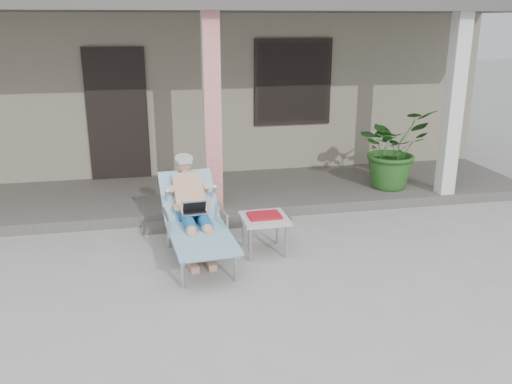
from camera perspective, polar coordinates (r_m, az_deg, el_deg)
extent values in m
plane|color=#9E9E99|center=(5.67, -1.51, -10.22)|extent=(60.00, 60.00, 0.00)
cube|color=gray|center=(11.52, -7.41, 11.80)|extent=(10.00, 5.00, 3.00)
cube|color=black|center=(9.03, -14.36, 7.89)|extent=(0.95, 0.06, 2.10)
cube|color=black|center=(9.29, 3.92, 11.45)|extent=(1.20, 0.06, 1.30)
cube|color=black|center=(9.29, 3.92, 11.45)|extent=(1.32, 0.05, 1.42)
cube|color=#605B56|center=(8.39, -5.13, -0.28)|extent=(10.00, 2.00, 0.15)
cube|color=red|center=(7.24, -4.64, 8.11)|extent=(0.22, 0.22, 2.61)
cube|color=silver|center=(8.41, 20.04, 8.44)|extent=(0.22, 0.22, 2.61)
cube|color=#474442|center=(7.98, -5.71, 19.24)|extent=(10.00, 2.30, 0.24)
cube|color=#605B56|center=(7.32, -4.07, -3.28)|extent=(2.00, 0.30, 0.07)
cylinder|color=#B7B7BC|center=(5.67, -7.75, -8.46)|extent=(0.04, 0.04, 0.34)
cylinder|color=#B7B7BC|center=(5.76, -2.16, -7.83)|extent=(0.04, 0.04, 0.34)
cylinder|color=#B7B7BC|center=(6.65, -9.20, -4.47)|extent=(0.04, 0.04, 0.34)
cylinder|color=#B7B7BC|center=(6.73, -4.43, -4.01)|extent=(0.04, 0.04, 0.34)
cube|color=#B7B7BC|center=(6.00, -5.76, -4.94)|extent=(0.66, 1.16, 0.03)
cube|color=#99D3EC|center=(5.99, -5.77, -4.75)|extent=(0.75, 1.20, 0.04)
cube|color=#B7B7BC|center=(6.68, -7.12, -0.65)|extent=(0.61, 0.57, 0.45)
cube|color=#99D3EC|center=(6.67, -7.13, -0.40)|extent=(0.71, 0.65, 0.51)
cylinder|color=#A9A9AB|center=(6.81, -7.63, 3.49)|extent=(0.24, 0.24, 0.12)
cube|color=silver|center=(6.30, -6.49, -2.11)|extent=(0.32, 0.24, 0.21)
cube|color=beige|center=(6.35, 0.89, -2.80)|extent=(0.55, 0.55, 0.04)
cylinder|color=#B7B7BC|center=(6.20, -0.63, -5.56)|extent=(0.04, 0.04, 0.41)
cylinder|color=#B7B7BC|center=(6.29, 3.21, -5.25)|extent=(0.04, 0.04, 0.41)
cylinder|color=#B7B7BC|center=(6.59, -1.34, -4.13)|extent=(0.04, 0.04, 0.41)
cylinder|color=#B7B7BC|center=(6.67, 2.28, -3.85)|extent=(0.04, 0.04, 0.41)
cube|color=#AE1221|center=(6.34, 0.89, -2.49)|extent=(0.38, 0.29, 0.03)
cube|color=black|center=(6.47, 0.63, -2.12)|extent=(0.37, 0.03, 0.04)
imported|color=#26591E|center=(8.62, 14.18, 4.49)|extent=(1.35, 1.25, 1.23)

